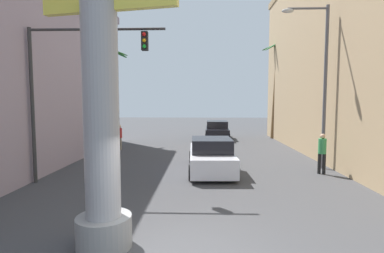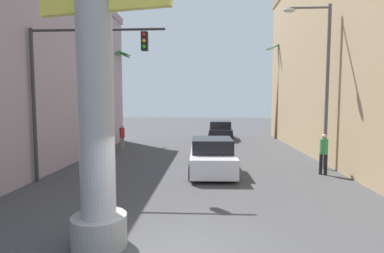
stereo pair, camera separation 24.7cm
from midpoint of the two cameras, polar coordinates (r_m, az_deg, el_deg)
The scene contains 10 objects.
ground_plane at distance 16.08m, azimuth 1.16°, elevation -6.74°, with size 89.50×89.50×0.00m, color #424244.
neon_sign_pole at distance 6.92m, azimuth -17.13°, elevation 19.49°, with size 3.35×1.20×10.62m.
street_lamp at distance 15.42m, azimuth 23.80°, elevation 9.40°, with size 2.19×0.28×7.65m.
traffic_light_mast at distance 12.59m, azimuth -21.26°, elevation 9.25°, with size 5.29×0.32×6.03m.
car_lead at distance 13.89m, azimuth 4.28°, elevation -5.63°, with size 2.17×4.99×1.56m.
car_far at distance 25.89m, azimuth 5.67°, elevation -0.74°, with size 2.08×4.74×1.56m.
palm_tree_far_right at distance 26.97m, azimuth 16.54°, elevation 8.64°, with size 2.57×2.62×8.19m.
palm_tree_far_left at distance 24.34m, azimuth -14.10°, elevation 7.90°, with size 2.56×2.57×7.27m.
pedestrian_mid_right at distance 14.38m, azimuth 24.25°, elevation -4.26°, with size 0.47×0.47×1.80m.
pedestrian_far_left at distance 20.36m, azimuth -12.83°, elevation -1.63°, with size 0.43×0.43×1.69m.
Camera 2 is at (0.67, -5.75, 3.20)m, focal length 28.00 mm.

